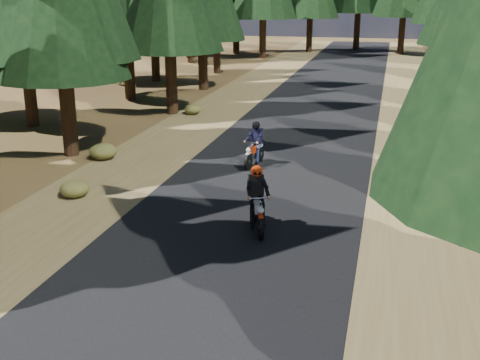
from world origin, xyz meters
name	(u,v)px	position (x,y,z in m)	size (l,w,h in m)	color
ground	(224,246)	(0.00, 0.00, 0.00)	(120.00, 120.00, 0.00)	#422B17
road	(268,180)	(0.00, 5.00, 0.01)	(6.00, 100.00, 0.01)	black
shoulder_l	(128,170)	(-4.60, 5.00, 0.00)	(3.20, 100.00, 0.01)	brown
shoulder_r	(425,192)	(4.60, 5.00, 0.00)	(3.20, 100.00, 0.01)	brown
understory_shrubs	(335,171)	(1.96, 5.56, 0.27)	(13.58, 23.87, 0.70)	#474C1E
rider_lead	(257,209)	(0.53, 1.08, 0.53)	(1.10, 1.84, 1.57)	beige
rider_follow	(254,151)	(-0.75, 6.41, 0.49)	(0.73, 1.68, 1.45)	#A62A0B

